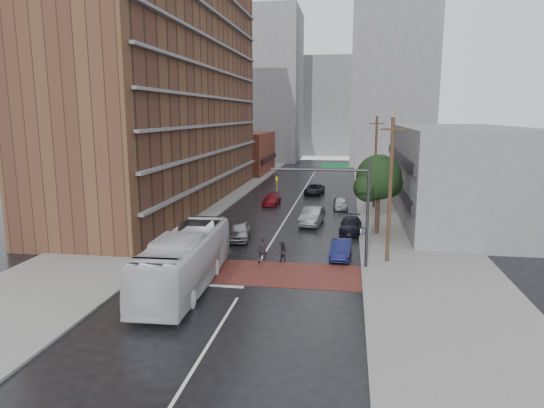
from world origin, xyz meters
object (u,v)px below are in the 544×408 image
at_px(pedestrian_b, 283,252).
at_px(car_travel_b, 312,216).
at_px(car_travel_c, 272,200).
at_px(car_parked_far, 340,203).
at_px(car_parked_mid, 351,225).
at_px(transit_bus, 185,260).
at_px(car_travel_a, 239,231).
at_px(suv_travel, 314,189).
at_px(car_parked_near, 341,249).
at_px(pedestrian_a, 263,249).

relative_size(pedestrian_b, car_travel_b, 0.29).
bearing_deg(car_travel_c, car_parked_far, -5.35).
height_order(pedestrian_b, car_parked_mid, pedestrian_b).
relative_size(transit_bus, car_travel_a, 2.80).
xyz_separation_m(car_travel_b, suv_travel, (-1.03, 17.31, -0.17)).
bearing_deg(car_travel_c, car_travel_b, -56.83).
distance_m(car_parked_near, car_parked_mid, 7.91).
height_order(car_travel_a, car_parked_near, car_travel_a).
bearing_deg(car_travel_b, pedestrian_a, -95.37).
bearing_deg(pedestrian_a, suv_travel, 86.14).
relative_size(pedestrian_a, car_parked_far, 0.47).
distance_m(pedestrian_b, car_travel_c, 21.87).
distance_m(car_travel_c, suv_travel, 9.09).
height_order(transit_bus, car_parked_mid, transit_bus).
bearing_deg(pedestrian_a, car_parked_near, 16.95).
bearing_deg(car_parked_far, car_travel_a, -121.38).
relative_size(car_travel_a, car_travel_b, 0.88).
bearing_deg(pedestrian_a, car_parked_far, 75.18).
height_order(car_parked_near, car_parked_mid, car_parked_near).
distance_m(car_travel_b, suv_travel, 17.34).
bearing_deg(suv_travel, car_travel_b, -80.25).
height_order(car_travel_c, suv_travel, suv_travel).
xyz_separation_m(transit_bus, car_travel_c, (0.83, 27.22, -1.09)).
height_order(transit_bus, pedestrian_a, transit_bus).
height_order(pedestrian_b, suv_travel, pedestrian_b).
xyz_separation_m(transit_bus, car_parked_near, (9.03, 7.51, -1.03)).
relative_size(pedestrian_a, pedestrian_b, 1.23).
xyz_separation_m(car_parked_near, car_parked_mid, (0.70, 7.88, -0.01)).
xyz_separation_m(pedestrian_a, car_parked_far, (5.01, 20.26, -0.24)).
relative_size(transit_bus, car_travel_c, 2.98).
distance_m(pedestrian_b, car_parked_near, 4.33).
distance_m(transit_bus, car_travel_b, 18.96).
distance_m(car_travel_a, car_parked_near, 9.22).
relative_size(transit_bus, car_travel_b, 2.46).
bearing_deg(car_travel_b, car_parked_mid, -28.74).
relative_size(car_travel_c, car_parked_near, 1.03).
xyz_separation_m(car_travel_a, car_parked_far, (7.98, 14.67, -0.09)).
xyz_separation_m(transit_bus, car_travel_b, (6.16, 17.91, -0.87)).
bearing_deg(car_travel_b, car_travel_c, 126.23).
bearing_deg(pedestrian_b, car_parked_near, 48.20).
distance_m(car_travel_a, car_travel_c, 15.87).
distance_m(car_travel_c, car_parked_mid, 14.80).
xyz_separation_m(car_travel_b, car_travel_c, (-5.33, 9.31, -0.22)).
bearing_deg(car_travel_c, car_travel_a, -87.26).
height_order(car_travel_b, car_parked_far, car_travel_b).
distance_m(pedestrian_b, car_parked_far, 20.57).
relative_size(transit_bus, suv_travel, 2.61).
relative_size(transit_bus, pedestrian_a, 6.79).
height_order(pedestrian_a, car_travel_c, pedestrian_a).
height_order(transit_bus, car_parked_far, transit_bus).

